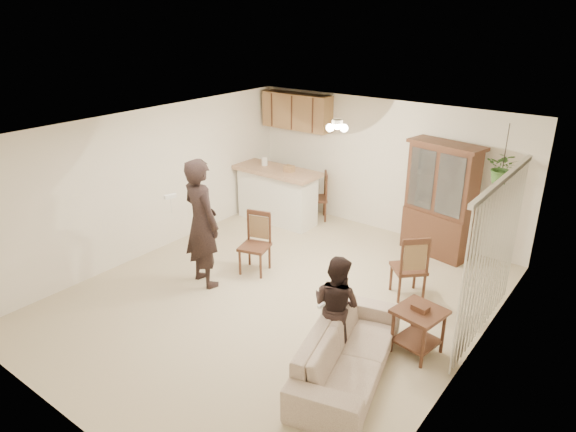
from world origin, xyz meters
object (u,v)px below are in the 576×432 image
Objects in this scene: chair_hutch_left at (316,206)px; side_table at (418,330)px; adult at (202,230)px; chair_bar at (255,256)px; chair_hutch_right at (408,278)px; child at (336,304)px; sofa at (348,347)px; china_hutch at (440,201)px.

side_table is at bearing 13.51° from chair_hutch_left.
chair_bar is (0.39, 0.74, -0.62)m from adult.
chair_hutch_right is (2.79, -1.69, 0.01)m from chair_hutch_left.
child reaches higher than chair_hutch_right.
chair_hutch_left is (-2.65, 3.48, -0.40)m from child.
child is 1.37× the size of chair_hutch_left.
chair_hutch_right reaches higher than sofa.
adult is at bearing -2.82° from child.
chair_bar is at bearing 48.53° from sofa.
chair_bar is at bearing -21.84° from child.
sofa is 3.79m from china_hutch.
chair_bar is at bearing 172.33° from side_table.
sofa is 2.07m from chair_hutch_right.
sofa is at bearing -72.24° from china_hutch.
chair_hutch_right is (-0.21, 2.06, -0.08)m from sofa.
side_table is (0.48, 0.87, -0.05)m from sofa.
chair_hutch_right is at bearing 2.77° from chair_bar.
china_hutch reaches higher than sofa.
china_hutch is 1.93× the size of chair_hutch_right.
adult reaches higher than child.
china_hutch is at bearing 107.94° from side_table.
chair_bar is 2.53m from chair_hutch_left.
child is (2.56, -0.26, -0.22)m from adult.
side_table is 0.66× the size of chair_hutch_right.
chair_hutch_left reaches higher than sofa.
adult is at bearing -174.27° from side_table.
chair_bar is at bearing -25.91° from chair_hutch_right.
china_hutch is at bearing -7.81° from sofa.
chair_hutch_left is at bearing -76.06° from chair_hutch_right.
china_hutch reaches higher than chair_hutch_left.
side_table is at bearing -140.95° from child.
child is 1.84m from chair_hutch_right.
chair_hutch_left is (-0.49, 2.48, -0.00)m from chair_bar.
chair_bar reaches higher than chair_hutch_left.
china_hutch is at bearing -126.81° from chair_hutch_right.
side_table is (3.38, 0.34, -0.59)m from adult.
side_table is (0.82, 0.60, -0.36)m from child.
side_table is 0.68× the size of chair_hutch_left.
sofa is 2.82m from chair_bar.
china_hutch is 3.28m from chair_bar.
chair_hutch_right reaches higher than side_table.
adult is 2.58m from child.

